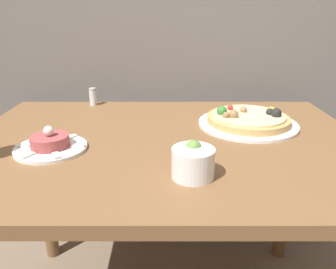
{
  "coord_description": "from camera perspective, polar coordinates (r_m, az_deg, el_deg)",
  "views": [
    {
      "loc": [
        0.01,
        -0.5,
        1.14
      ],
      "look_at": [
        0.01,
        0.37,
        0.81
      ],
      "focal_mm": 35.0,
      "sensor_mm": 36.0,
      "label": 1
    }
  ],
  "objects": [
    {
      "name": "tartare_plate",
      "position": [
        0.98,
        -19.81,
        -1.65
      ],
      "size": [
        0.2,
        0.2,
        0.07
      ],
      "color": "white",
      "rests_on": "dining_table"
    },
    {
      "name": "pizza_plate",
      "position": [
        1.16,
        13.74,
        2.48
      ],
      "size": [
        0.34,
        0.34,
        0.07
      ],
      "color": "white",
      "rests_on": "dining_table"
    },
    {
      "name": "small_bowl",
      "position": [
        0.78,
        4.37,
        -4.56
      ],
      "size": [
        0.1,
        0.1,
        0.09
      ],
      "color": "white",
      "rests_on": "dining_table"
    },
    {
      "name": "salt_shaker",
      "position": [
        1.4,
        -12.93,
        6.43
      ],
      "size": [
        0.03,
        0.03,
        0.07
      ],
      "color": "silver",
      "rests_on": "dining_table"
    },
    {
      "name": "dining_table",
      "position": [
        1.05,
        -0.61,
        -5.89
      ],
      "size": [
        1.24,
        0.87,
        0.77
      ],
      "color": "brown",
      "rests_on": "ground_plane"
    }
  ]
}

